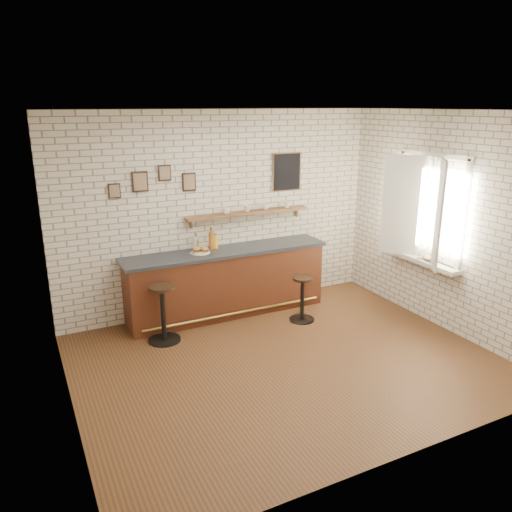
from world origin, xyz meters
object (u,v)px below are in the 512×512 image
Objects in this scene: ciabatta_sandwich at (201,250)px; book_upper at (424,257)px; bitters_bottle_white at (195,244)px; book_lower at (425,259)px; shelf_cup_b at (247,208)px; bitters_bottle_amber at (211,240)px; condiment_bottle_yellow at (216,242)px; shelf_cup_a at (226,211)px; bar_stool_left at (163,312)px; sandwich_plate at (200,253)px; shelf_cup_c at (266,207)px; bar_counter at (227,282)px; shelf_cup_d at (287,205)px; bar_stool_right at (302,297)px; bitters_bottle_brown at (196,244)px.

ciabatta_sandwich is 3.20m from book_upper.
book_lower is (2.87, -1.64, -0.18)m from bitters_bottle_white.
shelf_cup_b is at bearing 3.84° from bitters_bottle_white.
bitters_bottle_amber is 0.08m from condiment_bottle_yellow.
shelf_cup_a is at bearing 21.26° from ciabatta_sandwich.
bitters_bottle_amber is at bearing 119.10° from book_lower.
book_upper reaches higher than bar_stool_left.
sandwich_plate is 1.20× the size of ciabatta_sandwich.
ciabatta_sandwich is (0.01, 0.00, 0.04)m from sandwich_plate.
condiment_bottle_yellow is at bearing 128.09° from shelf_cup_c.
sandwich_plate is (-0.40, 0.01, 0.51)m from bar_counter.
bar_stool_left is (-0.70, -0.62, -0.69)m from bitters_bottle_white.
condiment_bottle_yellow is at bearing -169.14° from shelf_cup_d.
bitters_bottle_white is 0.68m from shelf_cup_a.
book_upper is (1.69, -1.67, -0.58)m from shelf_cup_c.
bar_stool_right is 1.83m from book_upper.
ciabatta_sandwich is 3.21m from book_lower.
sandwich_plate is 1.07× the size of bitters_bottle_white.
sandwich_plate is at bearing 123.22° from book_lower.
shelf_cup_c reaches higher than book_lower.
shelf_cup_d is at bearing -16.54° from shelf_cup_a.
shelf_cup_a is at bearing 29.01° from bar_stool_left.
shelf_cup_a reaches higher than bar_stool_right.
bar_counter is at bearing -131.25° from shelf_cup_a.
sandwich_plate is 0.88× the size of bitters_bottle_amber.
shelf_cup_b is (-0.45, 0.92, 1.19)m from bar_stool_right.
book_upper is at bearing -31.57° from bitters_bottle_amber.
bitters_bottle_brown is 1.25m from shelf_cup_c.
ciabatta_sandwich is 1.07× the size of condiment_bottle_yellow.
ciabatta_sandwich is 1.63m from bar_stool_right.
bar_stool_left is 1.79m from shelf_cup_a.
shelf_cup_b is 2.69m from book_lower.
ciabatta_sandwich is 0.71m from shelf_cup_a.
shelf_cup_a is at bearing -171.82° from shelf_cup_d.
bitters_bottle_white is (-0.02, 0.13, 0.10)m from sandwich_plate.
book_lower reaches higher than bar_stool_left.
bitters_bottle_white is 1.62m from shelf_cup_d.
bar_stool_right is (1.28, -0.74, -0.70)m from ciabatta_sandwich.
bitters_bottle_brown is 0.96m from shelf_cup_b.
book_upper is at bearing -27.44° from sandwich_plate.
shelf_cup_b reaches higher than ciabatta_sandwich.
bar_stool_right is at bearing -29.71° from sandwich_plate.
bitters_bottle_amber is at bearing 140.79° from bar_stool_right.
ciabatta_sandwich is 0.99× the size of bitters_bottle_brown.
bitters_bottle_white is at bearing 146.54° from bar_stool_right.
shelf_cup_d is at bearing 2.68° from condiment_bottle_yellow.
book_upper is at bearing -30.99° from bar_counter.
bar_stool_left is 2.61m from shelf_cup_d.
sandwich_plate is 0.42× the size of bar_stool_right.
condiment_bottle_yellow is (0.28, 0.13, 0.04)m from ciabatta_sandwich.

